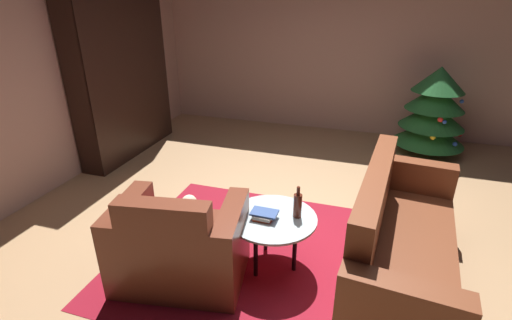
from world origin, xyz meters
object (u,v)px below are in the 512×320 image
object	(u,v)px
book_stack_on_table	(264,215)
bottle_on_table	(298,205)
bookshelf_unit	(128,76)
couch_red	(398,247)
coffee_table	(272,222)
decorated_tree	(433,111)
armchair_red	(179,246)

from	to	relation	value
book_stack_on_table	bottle_on_table	world-z (taller)	bottle_on_table
bookshelf_unit	couch_red	xyz separation A→B (m)	(3.61, -1.81, -0.77)
bottle_on_table	bookshelf_unit	bearing A→B (deg)	146.58
book_stack_on_table	bottle_on_table	xyz separation A→B (m)	(0.25, 0.11, 0.08)
coffee_table	decorated_tree	world-z (taller)	decorated_tree
bookshelf_unit	armchair_red	bearing A→B (deg)	-49.52
bottle_on_table	decorated_tree	bearing A→B (deg)	66.45
bookshelf_unit	coffee_table	bearing A→B (deg)	-36.25
armchair_red	coffee_table	bearing A→B (deg)	30.65
bookshelf_unit	decorated_tree	world-z (taller)	bookshelf_unit
armchair_red	decorated_tree	xyz separation A→B (m)	(2.15, 3.45, 0.31)
armchair_red	book_stack_on_table	distance (m)	0.71
bookshelf_unit	decorated_tree	bearing A→B (deg)	15.44
armchair_red	bottle_on_table	distance (m)	0.99
bookshelf_unit	book_stack_on_table	world-z (taller)	bookshelf_unit
bookshelf_unit	book_stack_on_table	bearing A→B (deg)	-37.46
armchair_red	bookshelf_unit	bearing A→B (deg)	130.48
book_stack_on_table	bottle_on_table	bearing A→B (deg)	23.22
bookshelf_unit	bottle_on_table	size ratio (longest dim) A/B	7.90
armchair_red	couch_red	xyz separation A→B (m)	(1.64, 0.50, 0.00)
couch_red	decorated_tree	distance (m)	3.00
book_stack_on_table	bottle_on_table	distance (m)	0.28
armchair_red	couch_red	bearing A→B (deg)	17.03
coffee_table	decorated_tree	xyz separation A→B (m)	(1.49, 3.06, 0.20)
couch_red	armchair_red	bearing A→B (deg)	-162.97
armchair_red	book_stack_on_table	size ratio (longest dim) A/B	5.13
book_stack_on_table	coffee_table	bearing A→B (deg)	33.09
armchair_red	book_stack_on_table	bearing A→B (deg)	30.39
bookshelf_unit	coffee_table	world-z (taller)	bookshelf_unit
couch_red	bookshelf_unit	bearing A→B (deg)	153.44
couch_red	bottle_on_table	xyz separation A→B (m)	(-0.80, -0.05, 0.26)
bookshelf_unit	bottle_on_table	distance (m)	3.41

